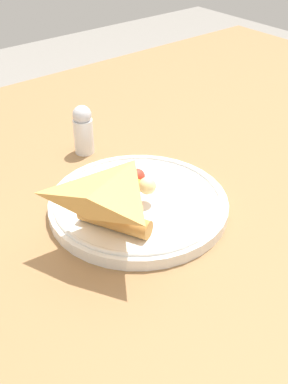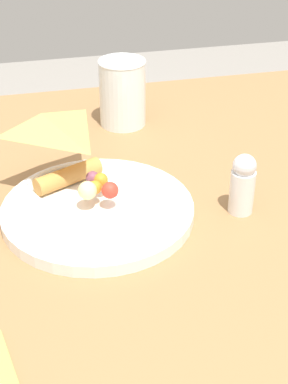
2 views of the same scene
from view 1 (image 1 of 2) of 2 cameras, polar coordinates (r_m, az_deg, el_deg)
The scene contains 3 objects.
dining_table at distance 0.86m, azimuth 5.76°, elevation -0.77°, with size 1.21×0.89×0.78m.
plate_pizza at distance 0.64m, azimuth -0.82°, elevation -1.26°, with size 0.24×0.24×0.05m.
salt_shaker at distance 0.77m, azimuth -7.22°, elevation 7.36°, with size 0.03×0.03×0.08m.
Camera 1 is at (0.50, 0.49, 1.17)m, focal length 45.00 mm.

